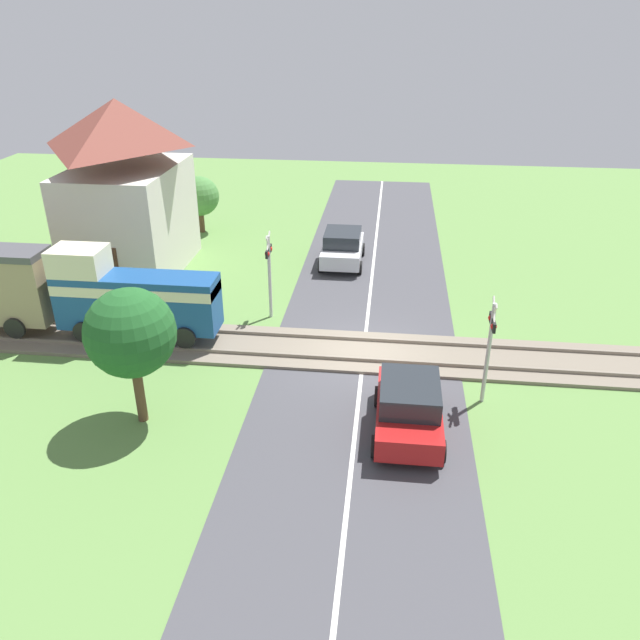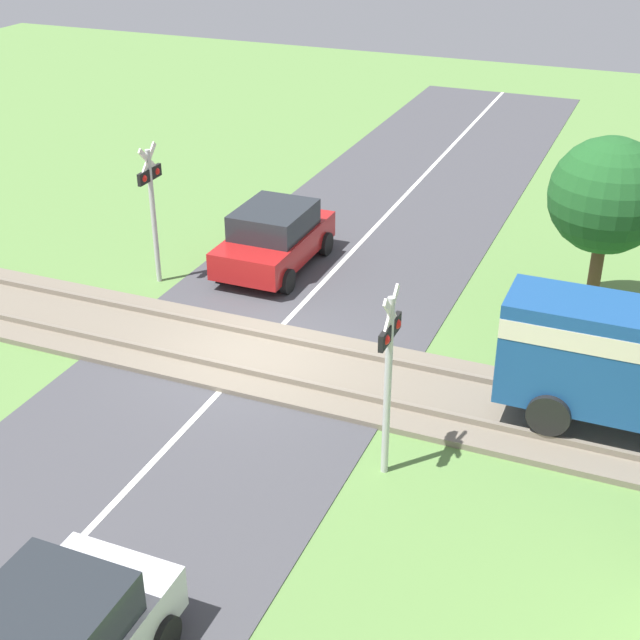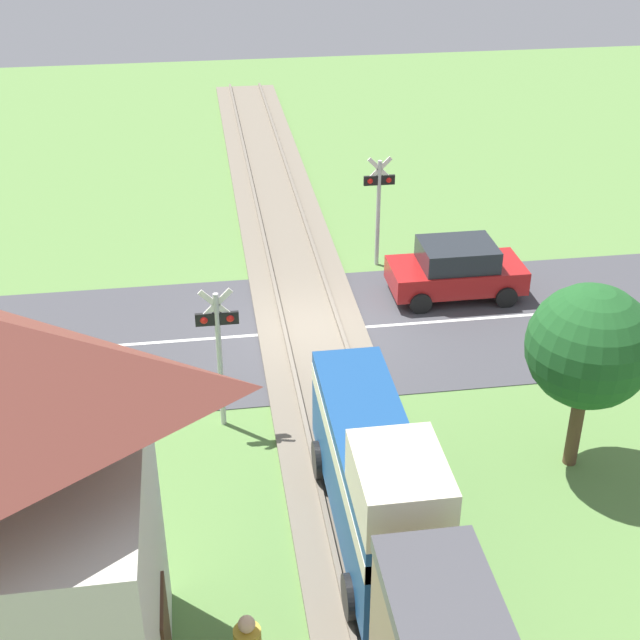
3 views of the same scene
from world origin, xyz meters
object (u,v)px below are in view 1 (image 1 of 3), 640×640
car_far_side (343,247)px  pedestrian_by_station (92,290)px  crossing_signal_east_approach (269,265)px  crossing_signal_west_approach (490,338)px  car_near_crossing (409,407)px  station_building (127,190)px

car_far_side → pedestrian_by_station: 11.04m
car_far_side → crossing_signal_east_approach: bearing=159.1°
crossing_signal_west_approach → pedestrian_by_station: (4.90, 14.44, -1.38)m
crossing_signal_west_approach → crossing_signal_east_approach: bearing=56.2°
car_far_side → pedestrian_by_station: (-5.93, 9.31, -0.05)m
car_far_side → crossing_signal_east_approach: 6.44m
car_near_crossing → car_far_side: bearing=12.9°
car_near_crossing → pedestrian_by_station: (6.67, 12.19, -0.05)m
car_far_side → crossing_signal_west_approach: crossing_signal_west_approach is taller
crossing_signal_west_approach → pedestrian_by_station: size_ratio=2.01×
crossing_signal_west_approach → station_building: station_building is taller
car_near_crossing → car_far_side: car_near_crossing is taller
car_far_side → station_building: 9.78m
crossing_signal_west_approach → station_building: size_ratio=0.45×
car_far_side → crossing_signal_east_approach: (-5.89, 2.25, 1.33)m
car_near_crossing → station_building: size_ratio=0.50×
crossing_signal_west_approach → pedestrian_by_station: bearing=71.2°
station_building → car_far_side: bearing=-79.2°
pedestrian_by_station → car_far_side: bearing=-57.5°
car_far_side → station_building: bearing=100.8°
car_near_crossing → pedestrian_by_station: size_ratio=2.20×
pedestrian_by_station → crossing_signal_west_approach: bearing=-108.8°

